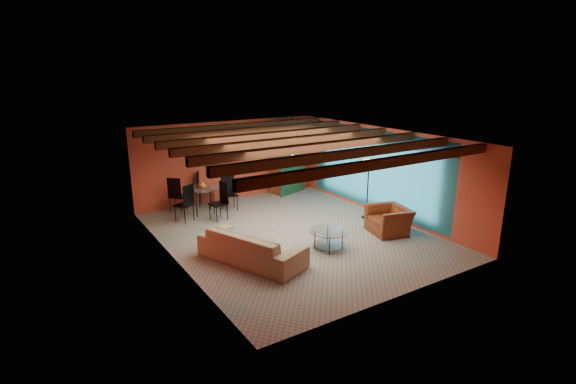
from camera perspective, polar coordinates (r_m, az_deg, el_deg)
room at (r=11.45m, az=0.24°, el=5.73°), size 6.52×8.01×2.71m
sofa at (r=10.27m, az=-4.78°, el=-7.08°), size 1.93×2.79×0.76m
armchair at (r=12.30m, az=13.08°, el=-3.60°), size 1.23×1.33×0.73m
coffee_table at (r=11.01m, az=5.34°, el=-6.22°), size 1.14×1.14×0.49m
dining_table at (r=13.77m, az=-11.07°, el=-0.46°), size 2.52×2.52×1.15m
armoire at (r=15.82m, az=-0.05°, el=3.90°), size 1.37×0.95×2.19m
floor_lamp at (r=13.22m, az=10.39°, el=0.36°), size 0.38×0.38×1.80m
ceiling_fan at (r=11.36m, az=0.54°, el=5.65°), size 1.50×1.50×0.44m
painting at (r=14.57m, az=-11.00°, el=4.79°), size 1.05×0.03×0.65m
potted_plant at (r=15.60m, az=-0.05°, el=8.76°), size 0.57×0.54×0.51m
vase at (r=13.60m, az=-11.22°, el=2.29°), size 0.21×0.21×0.21m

